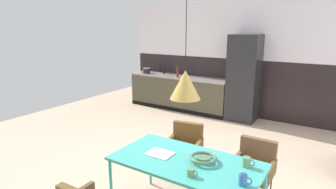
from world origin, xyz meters
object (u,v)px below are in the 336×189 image
armchair_head_of_table (185,143)px  pendant_lamp_over_table_near (185,84)px  fruit_bowl (203,158)px  open_book (160,154)px  mug_tall_blue (247,162)px  refrigerator_column (244,78)px  bottle_spice_small (164,69)px  mug_dark_espresso (191,172)px  mug_short_terracotta (243,180)px  bottle_oil_tall (178,72)px  cooking_pot (147,71)px  dining_table (186,164)px  armchair_corner_seat (255,164)px

armchair_head_of_table → pendant_lamp_over_table_near: 1.56m
armchair_head_of_table → fruit_bowl: bearing=118.9°
open_book → mug_tall_blue: bearing=14.6°
refrigerator_column → bottle_spice_small: size_ratio=6.27×
refrigerator_column → pendant_lamp_over_table_near: 4.00m
open_book → mug_dark_espresso: mug_dark_espresso is taller
refrigerator_column → mug_short_terracotta: bearing=-72.1°
mug_tall_blue → bottle_oil_tall: bearing=129.9°
refrigerator_column → bottle_oil_tall: refrigerator_column is taller
mug_dark_espresso → pendant_lamp_over_table_near: (-0.20, 0.22, 0.82)m
mug_short_terracotta → cooking_pot: bearing=135.9°
mug_dark_espresso → pendant_lamp_over_table_near: 0.88m
dining_table → open_book: bearing=-175.8°
fruit_bowl → bottle_oil_tall: 4.38m
dining_table → armchair_head_of_table: 1.07m
mug_short_terracotta → cooking_pot: cooking_pot is taller
bottle_oil_tall → pendant_lamp_over_table_near: 4.42m
refrigerator_column → open_book: (0.28, -3.89, -0.26)m
mug_tall_blue → armchair_head_of_table: bearing=148.2°
armchair_head_of_table → bottle_oil_tall: bearing=-67.6°
bottle_oil_tall → armchair_head_of_table: bearing=-57.3°
refrigerator_column → armchair_corner_seat: 3.30m
fruit_bowl → bottle_spice_small: 4.97m
bottle_oil_tall → bottle_spice_small: (-0.61, 0.27, -0.00)m
armchair_corner_seat → fruit_bowl: bearing=64.6°
open_book → mug_short_terracotta: size_ratio=2.30×
open_book → bottle_oil_tall: 4.21m
dining_table → open_book: open_book is taller
armchair_head_of_table → mug_short_terracotta: bearing=128.2°
mug_short_terracotta → bottle_spice_small: 5.46m
dining_table → fruit_bowl: (0.17, 0.07, 0.09)m
refrigerator_column → dining_table: (0.61, -3.87, -0.31)m
dining_table → open_book: size_ratio=5.58×
armchair_corner_seat → armchair_head_of_table: size_ratio=1.02×
armchair_corner_seat → open_book: 1.24m
dining_table → armchair_corner_seat: armchair_corner_seat is taller
dining_table → mug_dark_espresso: size_ratio=13.74×
mug_tall_blue → mug_dark_espresso: bearing=-129.9°
armchair_head_of_table → mug_short_terracotta: size_ratio=6.11×
refrigerator_column → mug_tall_blue: (1.21, -3.65, -0.21)m
armchair_corner_seat → fruit_bowl: 0.88m
armchair_head_of_table → cooking_pot: 4.07m
refrigerator_column → pendant_lamp_over_table_near: size_ratio=1.54×
refrigerator_column → cooking_pot: refrigerator_column is taller
refrigerator_column → pendant_lamp_over_table_near: bearing=-81.1°
open_book → pendant_lamp_over_table_near: size_ratio=0.22×
dining_table → pendant_lamp_over_table_near: (0.00, -0.04, 0.91)m
open_book → pendant_lamp_over_table_near: (0.33, -0.02, 0.86)m
armchair_corner_seat → bottle_spice_small: bottle_spice_small is taller
cooking_pot → refrigerator_column: bearing=2.0°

